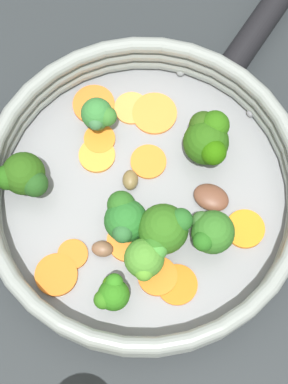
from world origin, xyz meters
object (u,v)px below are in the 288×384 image
(broccoli_floret_4, at_px, (211,232))
(mushroom_piece_0, at_px, (211,197))
(broccoli_floret_3, at_px, (164,230))
(broccoli_floret_7, at_px, (208,138))
(broccoli_floret_2, at_px, (126,219))
(mushroom_piece_1, at_px, (130,180))
(carrot_slice_5, at_px, (97,155))
(carrot_slice_6, at_px, (152,162))
(carrot_slice_7, at_px, (73,254))
(carrot_slice_11, at_px, (94,104))
(carrot_slice_2, at_px, (208,134))
(carrot_slice_3, at_px, (245,229))
(skillet, at_px, (144,199))
(carrot_slice_8, at_px, (100,139))
(carrot_slice_10, at_px, (177,285))
(mushroom_piece_2, at_px, (102,249))
(carrot_slice_9, at_px, (157,276))
(broccoli_floret_6, at_px, (98,116))
(carrot_slice_0, at_px, (129,240))
(broccoli_floret_1, at_px, (112,293))
(broccoli_floret_0, at_px, (23,177))
(broccoli_floret_5, at_px, (146,258))
(carrot_slice_12, at_px, (132,108))
(carrot_slice_4, at_px, (150,113))
(carrot_slice_1, at_px, (56,275))

(broccoli_floret_4, distance_m, mushroom_piece_0, 0.05)
(broccoli_floret_3, relative_size, broccoli_floret_7, 0.98)
(broccoli_floret_2, distance_m, mushroom_piece_1, 0.05)
(carrot_slice_5, height_order, carrot_slice_6, same)
(carrot_slice_7, xyz_separation_m, carrot_slice_11, (0.16, 0.00, -0.00))
(carrot_slice_2, height_order, carrot_slice_3, carrot_slice_3)
(skillet, relative_size, carrot_slice_8, 9.26)
(carrot_slice_10, xyz_separation_m, broccoli_floret_2, (0.05, 0.05, 0.02))
(mushroom_piece_2, bearing_deg, carrot_slice_10, -108.39)
(carrot_slice_9, xyz_separation_m, broccoli_floret_6, (0.14, 0.07, 0.02))
(mushroom_piece_2, bearing_deg, carrot_slice_0, -62.98)
(mushroom_piece_2, bearing_deg, carrot_slice_5, 11.45)
(carrot_slice_8, relative_size, broccoli_floret_7, 0.57)
(carrot_slice_0, xyz_separation_m, carrot_slice_8, (0.10, 0.04, -0.00))
(broccoli_floret_1, relative_size, broccoli_floret_3, 0.74)
(carrot_slice_11, xyz_separation_m, broccoli_floret_3, (-0.13, -0.09, 0.03))
(carrot_slice_9, height_order, broccoli_floret_0, broccoli_floret_0)
(carrot_slice_3, height_order, broccoli_floret_3, broccoli_floret_3)
(broccoli_floret_3, bearing_deg, carrot_slice_5, 44.52)
(carrot_slice_3, distance_m, carrot_slice_6, 0.11)
(broccoli_floret_0, height_order, broccoli_floret_5, broccoli_floret_0)
(broccoli_floret_4, xyz_separation_m, mushroom_piece_0, (0.04, 0.00, -0.02))
(carrot_slice_11, xyz_separation_m, carrot_slice_12, (0.00, -0.04, -0.00))
(carrot_slice_3, distance_m, mushroom_piece_2, 0.14)
(carrot_slice_4, bearing_deg, broccoli_floret_6, 113.18)
(carrot_slice_4, xyz_separation_m, mushroom_piece_2, (-0.15, 0.03, 0.00))
(mushroom_piece_1, bearing_deg, carrot_slice_9, -157.62)
(carrot_slice_1, bearing_deg, carrot_slice_6, -31.41)
(carrot_slice_12, xyz_separation_m, broccoli_floret_1, (-0.19, -0.01, 0.02))
(carrot_slice_2, height_order, broccoli_floret_5, broccoli_floret_5)
(carrot_slice_2, bearing_deg, carrot_slice_0, 151.40)
(carrot_slice_12, relative_size, broccoli_floret_5, 0.74)
(broccoli_floret_4, height_order, broccoli_floret_6, broccoli_floret_4)
(carrot_slice_5, distance_m, broccoli_floret_5, 0.12)
(carrot_slice_12, bearing_deg, carrot_slice_4, -99.12)
(broccoli_floret_6, bearing_deg, broccoli_floret_7, -96.59)
(carrot_slice_9, bearing_deg, mushroom_piece_2, 70.90)
(broccoli_floret_6, bearing_deg, carrot_slice_10, -148.08)
(mushroom_piece_0, bearing_deg, skillet, 94.54)
(carrot_slice_6, relative_size, carrot_slice_9, 0.96)
(carrot_slice_3, height_order, carrot_slice_5, same)
(broccoli_floret_2, bearing_deg, carrot_slice_8, 24.17)
(broccoli_floret_1, distance_m, mushroom_piece_2, 0.05)
(broccoli_floret_7, height_order, mushroom_piece_1, broccoli_floret_7)
(broccoli_floret_0, relative_size, broccoli_floret_7, 0.93)
(broccoli_floret_1, bearing_deg, broccoli_floret_3, -32.31)
(carrot_slice_10, height_order, broccoli_floret_7, broccoli_floret_7)
(carrot_slice_9, bearing_deg, broccoli_floret_0, 61.84)
(carrot_slice_12, relative_size, mushroom_piece_1, 1.74)
(skillet, distance_m, carrot_slice_11, 0.11)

